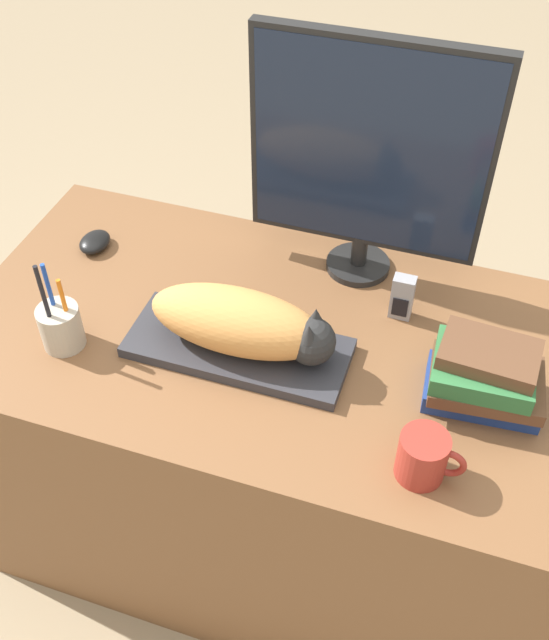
# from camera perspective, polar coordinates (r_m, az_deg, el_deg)

# --- Properties ---
(desk) EXTENTS (1.47, 0.72, 0.77)m
(desk) POSITION_cam_1_polar(r_m,az_deg,el_deg) (1.84, 1.94, -10.01)
(desk) COLOR brown
(desk) RESTS_ON ground_plane
(keyboard) EXTENTS (0.45, 0.18, 0.02)m
(keyboard) POSITION_cam_1_polar(r_m,az_deg,el_deg) (1.52, -2.79, -2.14)
(keyboard) COLOR #2D2D33
(keyboard) RESTS_ON desk
(cat) EXTENTS (0.38, 0.14, 0.13)m
(cat) POSITION_cam_1_polar(r_m,az_deg,el_deg) (1.46, -2.18, -0.27)
(cat) COLOR #D18C47
(cat) RESTS_ON keyboard
(monitor) EXTENTS (0.50, 0.14, 0.54)m
(monitor) POSITION_cam_1_polar(r_m,az_deg,el_deg) (1.55, 7.21, 12.44)
(monitor) COLOR black
(monitor) RESTS_ON desk
(computer_mouse) EXTENTS (0.07, 0.09, 0.03)m
(computer_mouse) POSITION_cam_1_polar(r_m,az_deg,el_deg) (1.81, -13.53, 5.81)
(computer_mouse) COLOR black
(computer_mouse) RESTS_ON desk
(coffee_mug) EXTENTS (0.12, 0.09, 0.10)m
(coffee_mug) POSITION_cam_1_polar(r_m,az_deg,el_deg) (1.33, 11.31, -10.19)
(coffee_mug) COLOR #9E2D23
(coffee_mug) RESTS_ON desk
(pen_cup) EXTENTS (0.09, 0.09, 0.22)m
(pen_cup) POSITION_cam_1_polar(r_m,az_deg,el_deg) (1.57, -15.99, -0.41)
(pen_cup) COLOR #B2A893
(pen_cup) RESTS_ON desk
(phone) EXTENTS (0.05, 0.03, 0.10)m
(phone) POSITION_cam_1_polar(r_m,az_deg,el_deg) (1.59, 9.71, 1.71)
(phone) COLOR #99999E
(phone) RESTS_ON desk
(book_stack) EXTENTS (0.23, 0.17, 0.14)m
(book_stack) POSITION_cam_1_polar(r_m,az_deg,el_deg) (1.45, 15.72, -4.17)
(book_stack) COLOR navy
(book_stack) RESTS_ON desk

